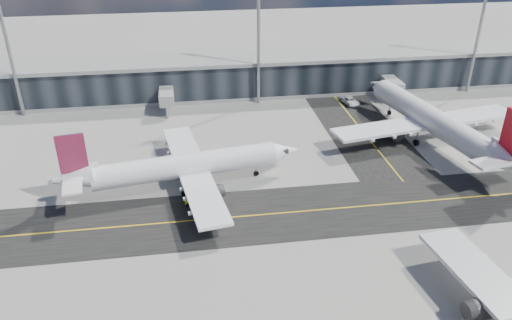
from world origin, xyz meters
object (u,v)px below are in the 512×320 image
Objects in this scene: airliner_redtail at (433,121)px; service_van at (350,101)px; baggage_tug at (196,199)px; airliner_af at (183,166)px.

service_van is (-8.78, 20.76, -3.57)m from airliner_redtail.
baggage_tug is 50.35m from service_van.
airliner_af is 47.03m from airliner_redtail.
airliner_af is 0.86× the size of airliner_redtail.
airliner_redtail is 7.96× the size of service_van.
baggage_tug is at bearing 9.33° from airliner_af.
airliner_af reaches higher than baggage_tug.
airliner_af is at bearing -162.32° from baggage_tug.
airliner_redtail is (46.02, 9.68, 0.60)m from airliner_af.
baggage_tug is 0.52× the size of service_van.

